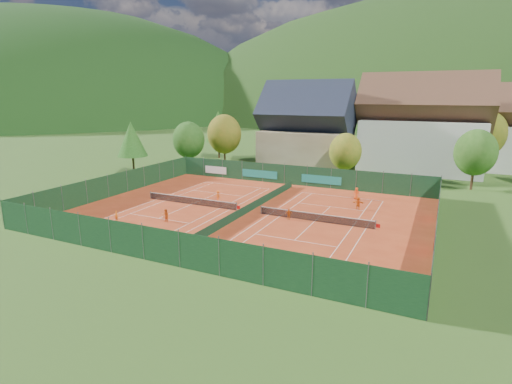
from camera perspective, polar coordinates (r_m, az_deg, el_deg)
The scene contains 32 objects.
ground at distance 46.67m, azimuth -1.05°, elevation -2.94°, with size 600.00×600.00×0.00m, color #2D5119.
clay_pad at distance 46.66m, azimuth -1.05°, elevation -2.91°, with size 40.00×32.00×0.01m, color #AE3819.
court_markings_left at distance 50.59m, azimuth -9.20°, elevation -1.75°, with size 11.03×23.83×0.00m.
court_markings_right at distance 43.85m, azimuth 8.38°, elevation -4.15°, with size 11.03×23.83×0.00m.
tennis_net_left at distance 50.38m, azimuth -9.08°, elevation -1.23°, with size 13.30×0.10×1.02m.
tennis_net_right at distance 43.66m, azimuth 8.60°, elevation -3.56°, with size 13.30×0.10×1.02m.
court_divider at distance 46.52m, azimuth -1.05°, elevation -2.33°, with size 0.03×28.80×1.00m.
fence_north at distance 60.79m, azimuth 5.27°, elevation 2.40°, with size 40.00×0.10×3.00m.
fence_south at distance 33.39m, azimuth -13.45°, elevation -7.51°, with size 40.00×0.04×3.00m.
fence_west at distance 57.75m, azimuth -19.14°, elevation 1.11°, with size 0.04×32.00×3.00m.
fence_east at distance 41.82m, azimuth 24.42°, elevation -4.06°, with size 0.09×32.00×3.00m.
chalet at distance 73.99m, azimuth 7.28°, elevation 8.42°, with size 16.20×12.00×16.00m.
hotel_block_a at distance 76.36m, azimuth 22.57°, elevation 8.22°, with size 21.60×11.00×17.25m.
hotel_block_b at distance 84.90m, azimuth 32.35°, elevation 7.09°, with size 17.28×10.00×15.50m.
tree_west_front at distance 73.64m, azimuth -9.60°, elevation 7.35°, with size 5.72×5.72×8.69m.
tree_west_mid at distance 76.48m, azimuth -4.55°, elevation 8.24°, with size 6.44×6.44×9.78m.
tree_west_back at distance 86.32m, azimuth -5.39°, elevation 9.30°, with size 5.60×5.60×10.00m.
tree_center at distance 64.15m, azimuth 12.65°, elevation 5.67°, with size 5.01×5.01×7.60m.
tree_east_front at distance 64.66m, azimuth 28.87°, elevation 4.96°, with size 5.72×5.72×8.69m.
tree_west_side at distance 71.09m, azimuth -17.35°, elevation 7.24°, with size 5.04×5.04×9.00m.
tree_east_back at distance 80.53m, azimuth 29.84°, elevation 7.23°, with size 7.15×7.15×10.86m.
mountain_backdrop at distance 278.74m, azimuth 26.61°, elevation 1.34°, with size 820.00×530.00×242.00m.
ball_hopper at distance 31.53m, azimuth 8.88°, elevation -10.45°, with size 0.34×0.34×0.80m.
loose_ball_0 at distance 47.34m, azimuth -13.19°, elevation -3.00°, with size 0.07×0.07×0.07m, color #CCD833.
loose_ball_1 at distance 36.54m, azimuth -0.74°, elevation -7.69°, with size 0.07×0.07×0.07m, color #CCD833.
loose_ball_2 at distance 47.46m, azimuth 1.35°, elevation -2.59°, with size 0.07×0.07×0.07m, color #CCD833.
player_left_near at distance 45.89m, azimuth -19.32°, elevation -3.24°, with size 0.43×0.28×1.17m, color orange.
player_left_mid at distance 43.97m, azimuth -12.76°, elevation -3.33°, with size 0.71×0.55×1.45m, color #D34C12.
player_left_far at distance 51.60m, azimuth -5.45°, elevation -0.53°, with size 0.91×0.52×1.40m, color orange.
player_right_near at distance 43.91m, azimuth 4.70°, elevation -3.15°, with size 0.76×0.32×1.30m, color #CE5A12.
player_right_far_a at distance 53.83m, azimuth 14.14°, elevation -0.20°, with size 0.77×0.50×1.58m, color #EC4915.
player_right_far_b at distance 49.09m, azimuth 14.37°, elevation -1.57°, with size 1.43×0.46×1.54m, color orange.
Camera 1 is at (19.89, -40.03, 13.41)m, focal length 28.00 mm.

